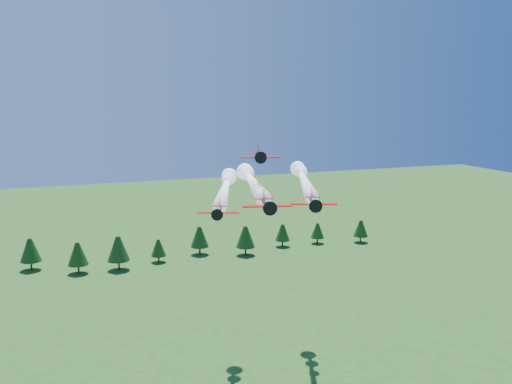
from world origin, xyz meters
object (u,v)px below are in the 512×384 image
object	(u,v)px
plane_left	(226,186)
plane_slot	(259,155)
plane_lead	(251,180)
plane_right	(303,178)

from	to	relation	value
plane_left	plane_slot	bearing A→B (deg)	-68.43
plane_lead	plane_right	world-z (taller)	plane_lead
plane_right	plane_left	bearing A→B (deg)	-161.25
plane_left	plane_slot	world-z (taller)	plane_slot
plane_lead	plane_slot	size ratio (longest dim) A/B	5.16
plane_right	plane_slot	world-z (taller)	plane_slot
plane_lead	plane_left	xyz separation A→B (m)	(-2.47, 8.71, -2.50)
plane_left	plane_slot	size ratio (longest dim) A/B	5.01
plane_slot	plane_lead	bearing A→B (deg)	95.46
plane_left	plane_lead	bearing A→B (deg)	-53.55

